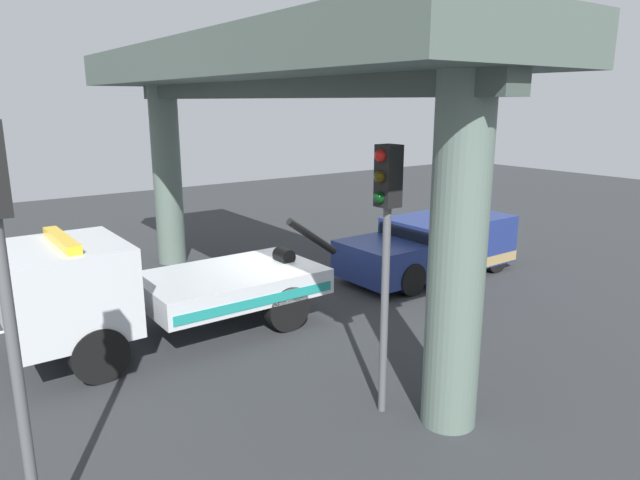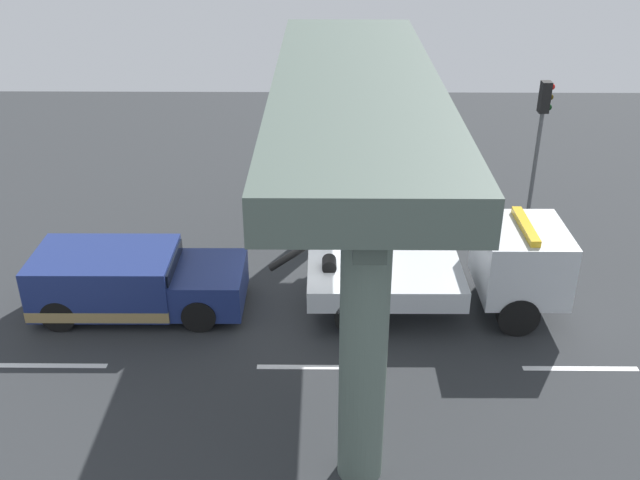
{
  "view_description": "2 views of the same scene",
  "coord_description": "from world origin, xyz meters",
  "px_view_note": "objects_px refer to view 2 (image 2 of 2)",
  "views": [
    {
      "loc": [
        7.11,
        10.74,
        4.81
      ],
      "look_at": [
        -0.75,
        -0.09,
        1.52
      ],
      "focal_mm": 31.98,
      "sensor_mm": 36.0,
      "label": 1
    },
    {
      "loc": [
        0.25,
        -15.51,
        10.03
      ],
      "look_at": [
        0.1,
        0.42,
        1.77
      ],
      "focal_mm": 40.4,
      "sensor_mm": 36.0,
      "label": 2
    }
  ],
  "objects_px": {
    "towed_van_green": "(130,282)",
    "traffic_light_near": "(370,134)",
    "tow_truck_white": "(463,269)",
    "traffic_light_far": "(541,125)"
  },
  "relations": [
    {
      "from": "traffic_light_near",
      "to": "towed_van_green",
      "type": "bearing_deg",
      "value": -142.86
    },
    {
      "from": "towed_van_green",
      "to": "traffic_light_far",
      "type": "xyz_separation_m",
      "value": [
        11.2,
        4.69,
        2.59
      ]
    },
    {
      "from": "towed_van_green",
      "to": "traffic_light_near",
      "type": "bearing_deg",
      "value": 37.14
    },
    {
      "from": "tow_truck_white",
      "to": "towed_van_green",
      "type": "distance_m",
      "value": 8.34
    },
    {
      "from": "traffic_light_near",
      "to": "traffic_light_far",
      "type": "distance_m",
      "value": 5.01
    },
    {
      "from": "traffic_light_near",
      "to": "traffic_light_far",
      "type": "bearing_deg",
      "value": 0.0
    },
    {
      "from": "tow_truck_white",
      "to": "traffic_light_far",
      "type": "xyz_separation_m",
      "value": [
        2.87,
        4.69,
        2.17
      ]
    },
    {
      "from": "tow_truck_white",
      "to": "traffic_light_far",
      "type": "distance_m",
      "value": 5.91
    },
    {
      "from": "towed_van_green",
      "to": "traffic_light_near",
      "type": "distance_m",
      "value": 8.1
    },
    {
      "from": "tow_truck_white",
      "to": "traffic_light_far",
      "type": "relative_size",
      "value": 1.56
    }
  ]
}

